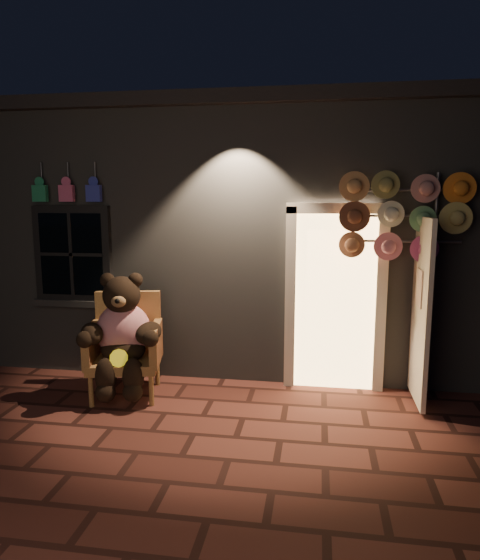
# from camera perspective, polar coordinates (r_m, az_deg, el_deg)

# --- Properties ---
(ground) EXTENTS (60.00, 60.00, 0.00)m
(ground) POSITION_cam_1_polar(r_m,az_deg,el_deg) (5.04, -5.35, -17.13)
(ground) COLOR brown
(ground) RESTS_ON ground
(shop_building) EXTENTS (7.30, 5.95, 3.51)m
(shop_building) POSITION_cam_1_polar(r_m,az_deg,el_deg) (8.45, 1.20, 5.91)
(shop_building) COLOR slate
(shop_building) RESTS_ON ground
(wicker_armchair) EXTENTS (0.92, 0.86, 1.16)m
(wicker_armchair) POSITION_cam_1_polar(r_m,az_deg,el_deg) (5.94, -12.89, -7.18)
(wicker_armchair) COLOR #AD8843
(wicker_armchair) RESTS_ON ground
(teddy_bear) EXTENTS (0.96, 0.84, 1.35)m
(teddy_bear) POSITION_cam_1_polar(r_m,az_deg,el_deg) (5.76, -13.31, -6.01)
(teddy_bear) COLOR red
(teddy_bear) RESTS_ON ground
(hat_rack) EXTENTS (1.44, 0.22, 2.54)m
(hat_rack) POSITION_cam_1_polar(r_m,az_deg,el_deg) (5.72, 17.97, 6.96)
(hat_rack) COLOR #59595E
(hat_rack) RESTS_ON ground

